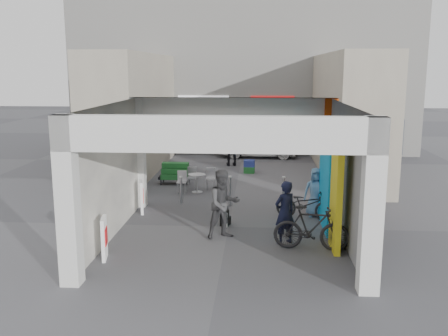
# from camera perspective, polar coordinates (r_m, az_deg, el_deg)

# --- Properties ---
(ground) EXTENTS (90.00, 90.00, 0.00)m
(ground) POSITION_cam_1_polar(r_m,az_deg,el_deg) (14.14, 0.53, -6.74)
(ground) COLOR #535257
(ground) RESTS_ON ground
(arcade_canopy) EXTENTS (6.40, 6.45, 6.40)m
(arcade_canopy) POSITION_cam_1_polar(r_m,az_deg,el_deg) (12.78, 2.75, 1.94)
(arcade_canopy) COLOR silver
(arcade_canopy) RESTS_ON ground
(far_building) EXTENTS (18.00, 4.08, 8.00)m
(far_building) POSITION_cam_1_polar(r_m,az_deg,el_deg) (27.44, 2.29, 10.45)
(far_building) COLOR silver
(far_building) RESTS_ON ground
(plaza_bldg_left) EXTENTS (2.00, 9.00, 5.00)m
(plaza_bldg_left) POSITION_cam_1_polar(r_m,az_deg,el_deg) (21.67, -10.30, 6.12)
(plaza_bldg_left) COLOR #AAA28D
(plaza_bldg_left) RESTS_ON ground
(plaza_bldg_right) EXTENTS (2.00, 9.00, 5.00)m
(plaza_bldg_right) POSITION_cam_1_polar(r_m,az_deg,el_deg) (21.34, 13.98, 5.90)
(plaza_bldg_right) COLOR #AAA28D
(plaza_bldg_right) RESTS_ON ground
(bollard_left) EXTENTS (0.09, 0.09, 0.90)m
(bollard_left) POSITION_cam_1_polar(r_m,az_deg,el_deg) (16.52, -4.93, -2.52)
(bollard_left) COLOR #94979C
(bollard_left) RESTS_ON ground
(bollard_center) EXTENTS (0.09, 0.09, 0.96)m
(bollard_center) POSITION_cam_1_polar(r_m,az_deg,el_deg) (16.19, 0.69, -2.65)
(bollard_center) COLOR #94979C
(bollard_center) RESTS_ON ground
(bollard_right) EXTENTS (0.09, 0.09, 0.93)m
(bollard_right) POSITION_cam_1_polar(r_m,az_deg,el_deg) (16.35, 6.81, -2.64)
(bollard_right) COLOR #94979C
(bollard_right) RESTS_ON ground
(advert_board_near) EXTENTS (0.19, 0.56, 1.00)m
(advert_board_near) POSITION_cam_1_polar(r_m,az_deg,el_deg) (12.03, -13.52, -7.79)
(advert_board_near) COLOR silver
(advert_board_near) RESTS_ON ground
(advert_board_far) EXTENTS (0.21, 0.55, 1.00)m
(advert_board_far) POSITION_cam_1_polar(r_m,az_deg,el_deg) (15.55, -9.37, -3.28)
(advert_board_far) COLOR silver
(advert_board_far) RESTS_ON ground
(cafe_set) EXTENTS (1.32, 1.06, 0.80)m
(cafe_set) POSITION_cam_1_polar(r_m,az_deg,el_deg) (18.24, -3.33, -1.72)
(cafe_set) COLOR #B3B3B9
(cafe_set) RESTS_ON ground
(produce_stand) EXTENTS (1.22, 0.66, 0.80)m
(produce_stand) POSITION_cam_1_polar(r_m,az_deg,el_deg) (19.38, -5.63, -0.87)
(produce_stand) COLOR black
(produce_stand) RESTS_ON ground
(crate_stack) EXTENTS (0.47, 0.38, 0.56)m
(crate_stack) POSITION_cam_1_polar(r_m,az_deg,el_deg) (21.30, 2.91, 0.17)
(crate_stack) COLOR #1B6028
(crate_stack) RESTS_ON ground
(border_collie) EXTENTS (0.24, 0.46, 0.64)m
(border_collie) POSITION_cam_1_polar(r_m,az_deg,el_deg) (14.14, 0.14, -5.65)
(border_collie) COLOR black
(border_collie) RESTS_ON ground
(man_with_dog) EXTENTS (0.71, 0.65, 1.63)m
(man_with_dog) POSITION_cam_1_polar(r_m,az_deg,el_deg) (12.71, 6.97, -5.07)
(man_with_dog) COLOR black
(man_with_dog) RESTS_ON ground
(man_back_turned) EXTENTS (1.11, 1.03, 1.83)m
(man_back_turned) POSITION_cam_1_polar(r_m,az_deg,el_deg) (13.00, -0.04, -4.15)
(man_back_turned) COLOR #3D3D3F
(man_back_turned) RESTS_ON ground
(man_elderly) EXTENTS (0.73, 0.48, 1.48)m
(man_elderly) POSITION_cam_1_polar(r_m,az_deg,el_deg) (15.23, 10.44, -2.72)
(man_elderly) COLOR #6190BD
(man_elderly) RESTS_ON ground
(man_crates) EXTENTS (1.20, 0.66, 1.95)m
(man_crates) POSITION_cam_1_polar(r_m,az_deg,el_deg) (22.76, 0.93, 2.67)
(man_crates) COLOR black
(man_crates) RESTS_ON ground
(bicycle_front) EXTENTS (1.89, 1.20, 0.94)m
(bicycle_front) POSITION_cam_1_polar(r_m,az_deg,el_deg) (14.88, 9.29, -4.09)
(bicycle_front) COLOR black
(bicycle_front) RESTS_ON ground
(bicycle_rear) EXTENTS (1.89, 0.72, 1.11)m
(bicycle_rear) POSITION_cam_1_polar(r_m,az_deg,el_deg) (12.43, 9.94, -6.79)
(bicycle_rear) COLOR black
(bicycle_rear) RESTS_ON ground
(white_van) EXTENTS (4.09, 1.75, 1.38)m
(white_van) POSITION_cam_1_polar(r_m,az_deg,el_deg) (25.19, 3.83, 2.82)
(white_van) COLOR white
(white_van) RESTS_ON ground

